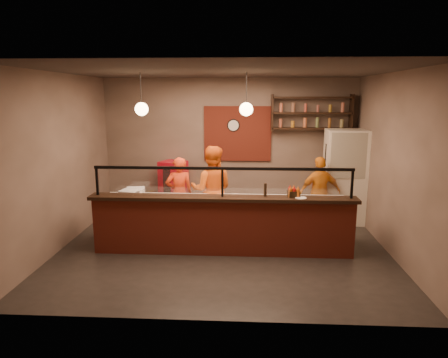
# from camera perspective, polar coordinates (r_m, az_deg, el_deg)

# --- Properties ---
(floor) EXTENTS (6.00, 6.00, 0.00)m
(floor) POSITION_cam_1_polar(r_m,az_deg,el_deg) (7.59, -0.09, -9.72)
(floor) COLOR black
(floor) RESTS_ON ground
(ceiling) EXTENTS (6.00, 6.00, 0.00)m
(ceiling) POSITION_cam_1_polar(r_m,az_deg,el_deg) (7.08, -0.10, 15.15)
(ceiling) COLOR #372F2A
(ceiling) RESTS_ON wall_back
(wall_back) EXTENTS (6.00, 0.00, 6.00)m
(wall_back) POSITION_cam_1_polar(r_m,az_deg,el_deg) (9.64, 0.75, 4.72)
(wall_back) COLOR #7A6559
(wall_back) RESTS_ON floor
(wall_left) EXTENTS (0.00, 5.00, 5.00)m
(wall_left) POSITION_cam_1_polar(r_m,az_deg,el_deg) (7.92, -22.33, 2.30)
(wall_left) COLOR #7A6559
(wall_left) RESTS_ON floor
(wall_right) EXTENTS (0.00, 5.00, 5.00)m
(wall_right) POSITION_cam_1_polar(r_m,az_deg,el_deg) (7.61, 23.10, 1.88)
(wall_right) COLOR #7A6559
(wall_right) RESTS_ON floor
(wall_front) EXTENTS (6.00, 0.00, 6.00)m
(wall_front) POSITION_cam_1_polar(r_m,az_deg,el_deg) (4.72, -1.82, -2.75)
(wall_front) COLOR #7A6559
(wall_front) RESTS_ON floor
(brick_patch) EXTENTS (1.60, 0.04, 1.30)m
(brick_patch) POSITION_cam_1_polar(r_m,az_deg,el_deg) (9.57, 1.96, 6.48)
(brick_patch) COLOR maroon
(brick_patch) RESTS_ON wall_back
(service_counter) EXTENTS (4.60, 0.25, 1.00)m
(service_counter) POSITION_cam_1_polar(r_m,az_deg,el_deg) (7.14, -0.23, -6.87)
(service_counter) COLOR maroon
(service_counter) RESTS_ON floor
(counter_ledge) EXTENTS (4.70, 0.37, 0.06)m
(counter_ledge) POSITION_cam_1_polar(r_m,az_deg,el_deg) (6.99, -0.23, -2.75)
(counter_ledge) COLOR black
(counter_ledge) RESTS_ON service_counter
(worktop_cabinet) EXTENTS (4.60, 0.75, 0.85)m
(worktop_cabinet) POSITION_cam_1_polar(r_m,az_deg,el_deg) (7.64, -0.01, -6.21)
(worktop_cabinet) COLOR gray
(worktop_cabinet) RESTS_ON floor
(worktop) EXTENTS (4.60, 0.75, 0.05)m
(worktop) POSITION_cam_1_polar(r_m,az_deg,el_deg) (7.51, -0.01, -2.94)
(worktop) COLOR silver
(worktop) RESTS_ON worktop_cabinet
(sneeze_guard) EXTENTS (4.50, 0.05, 0.52)m
(sneeze_guard) POSITION_cam_1_polar(r_m,az_deg,el_deg) (6.91, -0.24, -0.02)
(sneeze_guard) COLOR white
(sneeze_guard) RESTS_ON counter_ledge
(wall_shelving) EXTENTS (1.84, 0.28, 0.85)m
(wall_shelving) POSITION_cam_1_polar(r_m,az_deg,el_deg) (9.50, 12.40, 9.20)
(wall_shelving) COLOR black
(wall_shelving) RESTS_ON wall_back
(wall_clock) EXTENTS (0.30, 0.04, 0.30)m
(wall_clock) POSITION_cam_1_polar(r_m,az_deg,el_deg) (9.54, 1.36, 7.67)
(wall_clock) COLOR black
(wall_clock) RESTS_ON wall_back
(pendant_left) EXTENTS (0.24, 0.24, 0.77)m
(pendant_left) POSITION_cam_1_polar(r_m,az_deg,el_deg) (7.50, -11.69, 9.77)
(pendant_left) COLOR black
(pendant_left) RESTS_ON ceiling
(pendant_right) EXTENTS (0.24, 0.24, 0.77)m
(pendant_right) POSITION_cam_1_polar(r_m,az_deg,el_deg) (7.26, 3.20, 9.93)
(pendant_right) COLOR black
(pendant_right) RESTS_ON ceiling
(cook_left) EXTENTS (0.65, 0.53, 1.55)m
(cook_left) POSITION_cam_1_polar(r_m,az_deg,el_deg) (8.42, -6.40, -2.10)
(cook_left) COLOR red
(cook_left) RESTS_ON floor
(cook_mid) EXTENTS (0.88, 0.69, 1.81)m
(cook_mid) POSITION_cam_1_polar(r_m,az_deg,el_deg) (8.14, -1.78, -1.58)
(cook_mid) COLOR #DA5D14
(cook_mid) RESTS_ON floor
(cook_right) EXTENTS (0.96, 0.54, 1.54)m
(cook_right) POSITION_cam_1_polar(r_m,az_deg,el_deg) (8.70, 13.53, -1.93)
(cook_right) COLOR orange
(cook_right) RESTS_ON floor
(fridge) EXTENTS (0.90, 0.84, 2.07)m
(fridge) POSITION_cam_1_polar(r_m,az_deg,el_deg) (9.26, 16.83, 0.38)
(fridge) COLOR beige
(fridge) RESTS_ON floor
(red_cooler) EXTENTS (0.70, 0.68, 1.27)m
(red_cooler) POSITION_cam_1_polar(r_m,az_deg,el_deg) (9.61, -7.21, -1.23)
(red_cooler) COLOR #AC0B1B
(red_cooler) RESTS_ON floor
(pizza_dough) EXTENTS (0.70, 0.70, 0.01)m
(pizza_dough) POSITION_cam_1_polar(r_m,az_deg,el_deg) (7.55, 1.58, -2.62)
(pizza_dough) COLOR beige
(pizza_dough) RESTS_ON worktop
(prep_tub_a) EXTENTS (0.34, 0.28, 0.17)m
(prep_tub_a) POSITION_cam_1_polar(r_m,az_deg,el_deg) (7.68, -12.80, -2.08)
(prep_tub_a) COLOR white
(prep_tub_a) RESTS_ON worktop
(prep_tub_b) EXTENTS (0.38, 0.33, 0.17)m
(prep_tub_b) POSITION_cam_1_polar(r_m,az_deg,el_deg) (7.81, -12.53, -1.83)
(prep_tub_b) COLOR white
(prep_tub_b) RESTS_ON worktop
(prep_tub_c) EXTENTS (0.39, 0.34, 0.17)m
(prep_tub_c) POSITION_cam_1_polar(r_m,az_deg,el_deg) (7.64, -13.36, -2.19)
(prep_tub_c) COLOR white
(prep_tub_c) RESTS_ON worktop
(rolling_pin) EXTENTS (0.30, 0.25, 0.06)m
(rolling_pin) POSITION_cam_1_polar(r_m,az_deg,el_deg) (7.66, -11.68, -2.48)
(rolling_pin) COLOR gold
(rolling_pin) RESTS_ON worktop
(condiment_caddy) EXTENTS (0.22, 0.19, 0.11)m
(condiment_caddy) POSITION_cam_1_polar(r_m,az_deg,el_deg) (7.06, 9.94, -2.09)
(condiment_caddy) COLOR black
(condiment_caddy) RESTS_ON counter_ledge
(pepper_mill) EXTENTS (0.06, 0.06, 0.23)m
(pepper_mill) POSITION_cam_1_polar(r_m,az_deg,el_deg) (7.03, 5.92, -1.53)
(pepper_mill) COLOR black
(pepper_mill) RESTS_ON counter_ledge
(small_plate) EXTENTS (0.25, 0.25, 0.01)m
(small_plate) POSITION_cam_1_polar(r_m,az_deg,el_deg) (6.99, 10.93, -2.66)
(small_plate) COLOR silver
(small_plate) RESTS_ON counter_ledge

